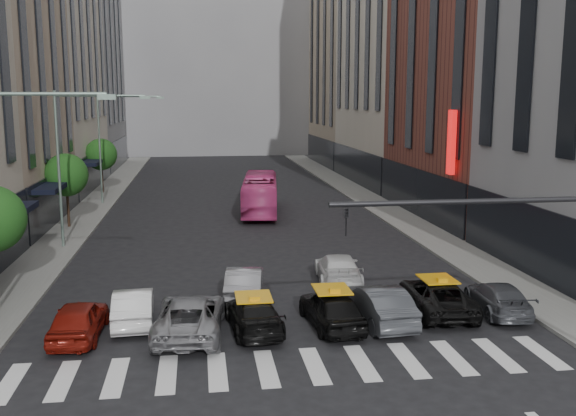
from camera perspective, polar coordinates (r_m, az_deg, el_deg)
name	(u,v)px	position (r m, az deg, el deg)	size (l,w,h in m)	color
ground	(304,387)	(20.37, 1.45, -15.59)	(160.00, 160.00, 0.00)	black
sidewalk_left	(84,217)	(49.64, -17.68, -0.75)	(3.00, 96.00, 0.15)	slate
sidewalk_right	(386,209)	(51.04, 8.67, -0.12)	(3.00, 96.00, 0.15)	slate
building_left_d	(80,46)	(84.55, -18.01, 13.54)	(8.00, 18.00, 30.00)	gray
building_right_b	(476,38)	(49.59, 16.39, 14.31)	(8.00, 18.00, 26.00)	brown
building_right_d	(352,57)	(85.70, 5.68, 13.23)	(8.00, 18.00, 28.00)	tan
building_far	(215,38)	(103.62, -6.51, 14.82)	(30.00, 10.00, 36.00)	gray
tree_mid	(66,175)	(45.29, -19.12, 2.79)	(2.88, 2.88, 4.95)	black
tree_far	(101,154)	(60.99, -16.29, 4.59)	(2.88, 2.88, 4.95)	black
streetlamp_mid	(75,148)	(38.89, -18.42, 5.10)	(5.38, 0.25, 9.00)	gray
streetlamp_far	(111,133)	(54.67, -15.45, 6.45)	(5.38, 0.25, 9.00)	gray
traffic_signal	(567,243)	(20.68, 23.55, -2.91)	(10.10, 0.20, 6.00)	black
liberty_sign	(452,142)	(41.33, 14.33, 5.68)	(0.30, 0.70, 4.00)	red
car_red	(79,320)	(25.02, -18.12, -9.40)	(1.69, 4.19, 1.43)	maroon
car_white_front	(133,306)	(26.04, -13.59, -8.46)	(1.48, 4.24, 1.40)	white
car_silver	(190,315)	(24.45, -8.70, -9.42)	(2.44, 5.29, 1.47)	gray
taxi_left	(254,314)	(24.63, -3.08, -9.38)	(1.82, 4.47, 1.30)	black
taxi_center	(332,308)	(24.99, 3.90, -8.89)	(1.74, 4.33, 1.48)	black
car_grey_mid	(379,304)	(25.61, 8.08, -8.45)	(1.61, 4.61, 1.52)	#3D4045
taxi_right	(437,296)	(27.23, 13.09, -7.63)	(2.33, 5.04, 1.40)	black
car_grey_curb	(498,298)	(27.89, 18.16, -7.59)	(1.78, 4.37, 1.27)	#45474D
car_row2_left	(245,283)	(28.36, -3.89, -6.64)	(1.54, 4.42, 1.46)	gray
car_row2_right	(338,269)	(30.70, 4.49, -5.41)	(1.98, 4.86, 1.41)	white
bus	(260,194)	(49.09, -2.50, 1.25)	(2.48, 10.61, 2.96)	#DC408A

